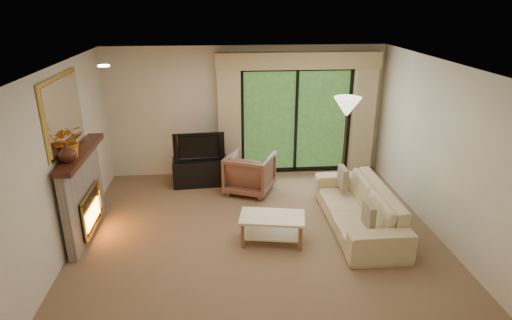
{
  "coord_description": "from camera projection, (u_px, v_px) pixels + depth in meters",
  "views": [
    {
      "loc": [
        -0.53,
        -5.84,
        3.46
      ],
      "look_at": [
        0.0,
        0.3,
        1.1
      ],
      "focal_mm": 30.0,
      "sensor_mm": 36.0,
      "label": 1
    }
  ],
  "objects": [
    {
      "name": "curtain_left",
      "position": [
        229.0,
        119.0,
        8.43
      ],
      "size": [
        0.45,
        0.18,
        2.35
      ],
      "primitive_type": "cube",
      "color": "tan",
      "rests_on": "floor"
    },
    {
      "name": "fireplace",
      "position": [
        83.0,
        193.0,
        6.44
      ],
      "size": [
        0.24,
        1.7,
        1.37
      ],
      "primitive_type": null,
      "color": "gray",
      "rests_on": "floor"
    },
    {
      "name": "floor",
      "position": [
        258.0,
        232.0,
        6.71
      ],
      "size": [
        5.5,
        5.5,
        0.0
      ],
      "primitive_type": "plane",
      "color": "brown",
      "rests_on": "ground"
    },
    {
      "name": "armchair",
      "position": [
        250.0,
        173.0,
        7.99
      ],
      "size": [
        1.07,
        1.08,
        0.76
      ],
      "primitive_type": "imported",
      "rotation": [
        0.0,
        0.0,
        2.74
      ],
      "color": "brown",
      "rests_on": "floor"
    },
    {
      "name": "sofa",
      "position": [
        358.0,
        207.0,
        6.77
      ],
      "size": [
        0.91,
        2.33,
        0.68
      ],
      "primitive_type": "imported",
      "rotation": [
        0.0,
        0.0,
        -1.57
      ],
      "color": "tan",
      "rests_on": "floor"
    },
    {
      "name": "wall_right",
      "position": [
        438.0,
        149.0,
        6.47
      ],
      "size": [
        0.0,
        5.0,
        5.0
      ],
      "primitive_type": "plane",
      "rotation": [
        1.57,
        0.0,
        -1.57
      ],
      "color": "beige",
      "rests_on": "ground"
    },
    {
      "name": "sliding_door",
      "position": [
        296.0,
        121.0,
        8.68
      ],
      "size": [
        2.26,
        0.1,
        2.16
      ],
      "primitive_type": null,
      "color": "black",
      "rests_on": "floor"
    },
    {
      "name": "branches",
      "position": [
        69.0,
        141.0,
        5.88
      ],
      "size": [
        0.49,
        0.45,
        0.47
      ],
      "primitive_type": "imported",
      "rotation": [
        0.0,
        0.0,
        0.23
      ],
      "color": "#C76816",
      "rests_on": "fireplace"
    },
    {
      "name": "mirror",
      "position": [
        64.0,
        112.0,
        5.98
      ],
      "size": [
        0.07,
        1.45,
        1.02
      ],
      "primitive_type": null,
      "color": "gold",
      "rests_on": "wall_left"
    },
    {
      "name": "pillow_far",
      "position": [
        343.0,
        178.0,
        7.31
      ],
      "size": [
        0.1,
        0.36,
        0.36
      ],
      "primitive_type": "cube",
      "rotation": [
        0.0,
        0.0,
        -0.0
      ],
      "color": "brown",
      "rests_on": "sofa"
    },
    {
      "name": "wall_back",
      "position": [
        247.0,
        112.0,
        8.57
      ],
      "size": [
        5.0,
        0.0,
        5.0
      ],
      "primitive_type": "plane",
      "rotation": [
        1.57,
        0.0,
        0.0
      ],
      "color": "beige",
      "rests_on": "ground"
    },
    {
      "name": "vase",
      "position": [
        66.0,
        152.0,
        5.74
      ],
      "size": [
        0.27,
        0.27,
        0.26
      ],
      "primitive_type": "imported",
      "rotation": [
        0.0,
        0.0,
        0.07
      ],
      "color": "#391910",
      "rests_on": "fireplace"
    },
    {
      "name": "curtain_right",
      "position": [
        363.0,
        116.0,
        8.65
      ],
      "size": [
        0.45,
        0.18,
        2.35
      ],
      "primitive_type": "cube",
      "color": "tan",
      "rests_on": "floor"
    },
    {
      "name": "coffee_table",
      "position": [
        272.0,
        229.0,
        6.39
      ],
      "size": [
        1.03,
        0.69,
        0.43
      ],
      "primitive_type": null,
      "rotation": [
        0.0,
        0.0,
        -0.18
      ],
      "color": "beige",
      "rests_on": "floor"
    },
    {
      "name": "cornice",
      "position": [
        299.0,
        60.0,
        8.16
      ],
      "size": [
        3.2,
        0.24,
        0.32
      ],
      "primitive_type": "cube",
      "color": "tan",
      "rests_on": "wall_back"
    },
    {
      "name": "media_console",
      "position": [
        200.0,
        172.0,
        8.36
      ],
      "size": [
        1.07,
        0.54,
        0.52
      ],
      "primitive_type": "cube",
      "rotation": [
        0.0,
        0.0,
        0.07
      ],
      "color": "black",
      "rests_on": "floor"
    },
    {
      "name": "ceiling",
      "position": [
        258.0,
        65.0,
        5.78
      ],
      "size": [
        5.5,
        5.5,
        0.0
      ],
      "primitive_type": "plane",
      "rotation": [
        3.14,
        0.0,
        0.0
      ],
      "color": "silver",
      "rests_on": "ground"
    },
    {
      "name": "wall_front",
      "position": [
        282.0,
        248.0,
        3.92
      ],
      "size": [
        5.0,
        0.0,
        5.0
      ],
      "primitive_type": "plane",
      "rotation": [
        -1.57,
        0.0,
        0.0
      ],
      "color": "beige",
      "rests_on": "ground"
    },
    {
      "name": "floor_lamp",
      "position": [
        344.0,
        146.0,
        7.8
      ],
      "size": [
        0.5,
        0.5,
        1.81
      ],
      "primitive_type": null,
      "rotation": [
        0.0,
        0.0,
        -0.03
      ],
      "color": "#FFF2CE",
      "rests_on": "floor"
    },
    {
      "name": "tv",
      "position": [
        199.0,
        145.0,
        8.16
      ],
      "size": [
        0.98,
        0.19,
        0.56
      ],
      "primitive_type": "imported",
      "rotation": [
        0.0,
        0.0,
        0.07
      ],
      "color": "black",
      "rests_on": "media_console"
    },
    {
      "name": "wall_left",
      "position": [
        64.0,
        160.0,
        6.03
      ],
      "size": [
        0.0,
        5.0,
        5.0
      ],
      "primitive_type": "plane",
      "rotation": [
        1.57,
        0.0,
        1.57
      ],
      "color": "beige",
      "rests_on": "ground"
    },
    {
      "name": "pillow_near",
      "position": [
        369.0,
        215.0,
        6.06
      ],
      "size": [
        0.09,
        0.35,
        0.35
      ],
      "primitive_type": "cube",
      "rotation": [
        0.0,
        0.0,
        -0.0
      ],
      "color": "brown",
      "rests_on": "sofa"
    }
  ]
}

